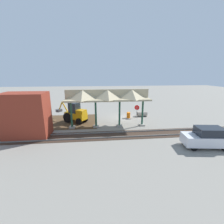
{
  "coord_description": "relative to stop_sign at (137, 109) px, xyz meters",
  "views": [
    {
      "loc": [
        4.37,
        22.47,
        6.84
      ],
      "look_at": [
        2.27,
        2.45,
        1.6
      ],
      "focal_mm": 24.0,
      "sensor_mm": 36.0,
      "label": 1
    }
  ],
  "objects": [
    {
      "name": "ground_plane",
      "position": [
        1.87,
        -0.3,
        -1.45
      ],
      "size": [
        120.0,
        120.0,
        0.0
      ],
      "primitive_type": "plane",
      "color": "gray"
    },
    {
      "name": "dirt_work_zone",
      "position": [
        11.41,
        0.79,
        -1.44
      ],
      "size": [
        10.36,
        7.0,
        0.01
      ],
      "primitive_type": "cube",
      "color": "#4C3823",
      "rests_on": "ground"
    },
    {
      "name": "platform_canopy",
      "position": [
        4.84,
        3.62,
        2.7
      ],
      "size": [
        10.4,
        3.2,
        4.9
      ],
      "color": "#9E998E",
      "rests_on": "ground"
    },
    {
      "name": "rail_tracks",
      "position": [
        1.87,
        6.51,
        -1.42
      ],
      "size": [
        60.0,
        2.58,
        0.15
      ],
      "color": "slate",
      "rests_on": "ground"
    },
    {
      "name": "stop_sign",
      "position": [
        0.0,
        0.0,
        0.0
      ],
      "size": [
        0.71,
        0.34,
        2.03
      ],
      "color": "gray",
      "rests_on": "ground"
    },
    {
      "name": "backhoe",
      "position": [
        9.35,
        1.1,
        -0.18
      ],
      "size": [
        4.94,
        3.91,
        2.82
      ],
      "color": "orange",
      "rests_on": "ground"
    },
    {
      "name": "dirt_mound",
      "position": [
        13.59,
        0.39,
        -1.45
      ],
      "size": [
        5.39,
        5.39,
        1.54
      ],
      "primitive_type": "cone",
      "color": "#4C3823",
      "rests_on": "ground"
    },
    {
      "name": "concrete_pipe",
      "position": [
        -1.06,
        -0.7,
        -1.02
      ],
      "size": [
        1.61,
        0.86,
        0.85
      ],
      "color": "#9E9384",
      "rests_on": "ground"
    },
    {
      "name": "brick_utility_building",
      "position": [
        13.76,
        5.84,
        0.99
      ],
      "size": [
        4.45,
        2.79,
        4.88
      ],
      "primitive_type": "cube",
      "color": "maroon",
      "rests_on": "ground"
    },
    {
      "name": "distant_parked_car",
      "position": [
        -3.99,
        10.19,
        -0.46
      ],
      "size": [
        4.39,
        2.29,
        1.98
      ],
      "color": "silver",
      "rests_on": "ground"
    },
    {
      "name": "traffic_barrel",
      "position": [
        1.31,
        -0.02,
        -1.0
      ],
      "size": [
        0.56,
        0.56,
        0.9
      ],
      "primitive_type": "cylinder",
      "color": "orange",
      "rests_on": "ground"
    }
  ]
}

